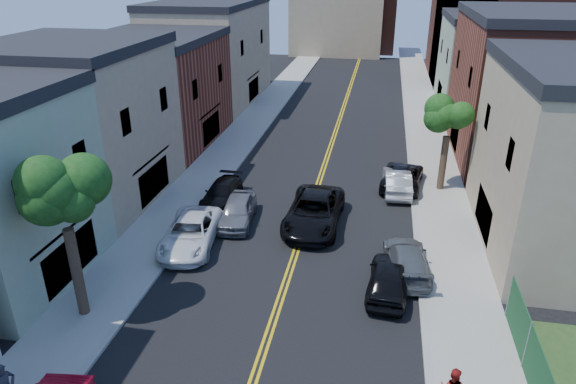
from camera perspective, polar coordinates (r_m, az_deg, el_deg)
The scene contains 22 objects.
sidewalk_left at distance 45.32m, azimuth -4.89°, elevation 6.89°, with size 3.20×100.00×0.15m, color gray.
sidewalk_right at distance 44.00m, azimuth 15.50°, elevation 5.54°, with size 3.20×100.00×0.15m, color gray.
curb_left at distance 44.90m, azimuth -2.72°, elevation 6.78°, with size 0.30×100.00×0.15m, color gray.
curb_right at distance 43.87m, azimuth 13.22°, elevation 5.73°, with size 0.30×100.00×0.15m, color gray.
bldg_left_tan_near at distance 33.28m, azimuth -22.34°, elevation 6.62°, with size 9.00×10.00×9.00m, color #998466.
bldg_left_brick at distance 42.71m, azimuth -14.57°, elevation 10.58°, with size 9.00×12.00×8.00m, color brown.
bldg_left_tan_far at distance 55.32m, azimuth -8.61°, elevation 14.88°, with size 9.00×16.00×9.50m, color #998466.
bldg_right_brick at distance 41.86m, azimuth 24.89°, elevation 10.26°, with size 9.00×14.00×10.00m, color brown.
bldg_right_palegrn at distance 55.43m, azimuth 21.61°, elevation 12.99°, with size 9.00×12.00×8.50m, color gray.
church at distance 70.16m, azimuth 21.88°, elevation 17.53°, with size 16.20×14.20×22.60m.
backdrop_left at distance 84.35m, azimuth 5.51°, elevation 19.09°, with size 14.00×8.00×12.00m, color #998466.
backdrop_center at distance 88.15m, azimuth 8.48°, elevation 18.52°, with size 10.00×8.00×10.00m, color brown.
tree_left_mid at distance 20.72m, azimuth -24.39°, elevation 2.24°, with size 5.20×5.20×9.29m.
tree_right_far at distance 32.89m, azimuth 17.76°, elevation 9.38°, with size 4.40×4.40×8.03m.
white_pickup at distance 27.07m, azimuth -10.82°, elevation -4.49°, with size 2.52×5.47×1.52m, color white.
grey_car_left at distance 29.04m, azimuth -5.64°, elevation -2.07°, with size 1.78×4.42×1.51m, color slate.
black_car_left at distance 31.66m, azimuth -7.40°, elevation -0.06°, with size 1.79×4.41×1.28m, color black.
grey_car_right at distance 25.13m, azimuth 13.13°, elevation -7.33°, with size 1.93×4.75×1.38m, color #53575A.
black_car_right at distance 23.50m, azimuth 11.15°, elevation -9.37°, with size 1.78×4.43×1.51m, color black.
silver_car_right at distance 33.46m, azimuth 12.06°, elevation 1.19°, with size 1.60×4.60×1.51m, color #ADB0B5.
dark_car_right_far at distance 34.44m, azimuth 12.65°, elevation 1.76°, with size 2.42×5.24×1.46m, color black.
black_suv_lane at distance 28.57m, azimuth 2.92°, elevation -2.17°, with size 2.89×6.28×1.74m, color black.
Camera 1 is at (3.72, -1.65, 13.63)m, focal length 31.88 mm.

